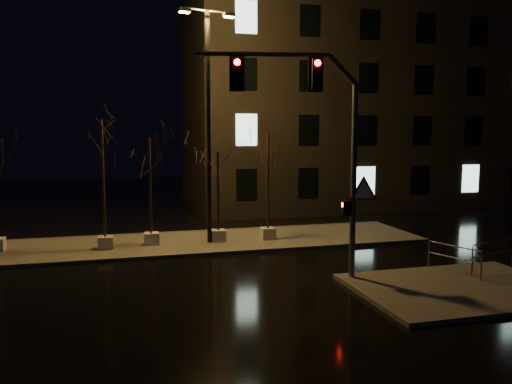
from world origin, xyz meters
name	(u,v)px	position (x,y,z in m)	size (l,w,h in m)	color
ground	(220,278)	(0.00, 0.00, 0.00)	(90.00, 90.00, 0.00)	black
median	(196,242)	(0.00, 6.00, 0.07)	(22.00, 5.00, 0.15)	#44423D
sidewalk_corner	(460,288)	(7.50, -3.50, 0.07)	(7.00, 5.00, 0.15)	#44423D
building	(354,105)	(14.00, 18.00, 7.50)	(25.00, 12.00, 15.00)	black
tree_1	(102,148)	(-4.12, 5.42, 4.61)	(1.80, 1.80, 5.88)	#B8B4AC
tree_2	(150,162)	(-2.09, 5.74, 3.99)	(1.80, 1.80, 5.06)	#B8B4AC
tree_3	(218,172)	(1.03, 5.64, 3.46)	(1.80, 1.80, 4.35)	#B8B4AC
tree_4	(268,157)	(3.46, 5.54, 4.13)	(1.80, 1.80, 5.24)	#B8B4AC
traffic_signal_mast	(319,132)	(3.26, -1.27, 5.27)	(6.28, 1.35, 7.80)	#56585D
streetlight_main	(208,111)	(0.59, 5.55, 6.31)	(2.67, 0.75, 10.67)	black
guard_rail_a	(494,251)	(10.00, -2.09, 0.87)	(2.47, 0.76, 1.11)	#56585D
guard_rail_b	(454,255)	(8.27, -2.10, 0.82)	(0.76, 2.09, 1.04)	#56585D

